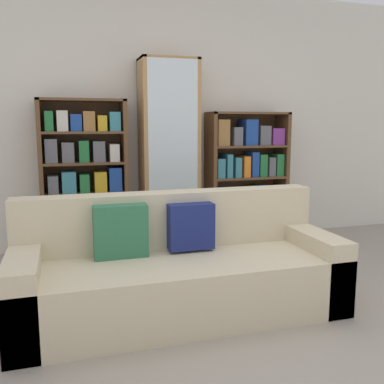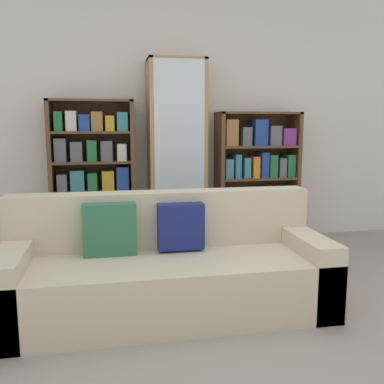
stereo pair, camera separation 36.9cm
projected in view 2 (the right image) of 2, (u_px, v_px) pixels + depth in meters
name	position (u px, v px, depth m)	size (l,w,h in m)	color
ground_plane	(260.00, 360.00, 2.37)	(16.00, 16.00, 0.00)	gray
wall_back	(182.00, 119.00, 4.63)	(6.27, 0.06, 2.70)	silver
couch	(167.00, 271.00, 2.96)	(2.19, 0.80, 0.81)	beige
bookshelf_left	(93.00, 179.00, 4.35)	(0.84, 0.32, 1.53)	brown
display_cabinet	(177.00, 155.00, 4.46)	(0.58, 0.36, 1.95)	#AD7F4C
bookshelf_right	(257.00, 179.00, 4.69)	(0.89, 0.32, 1.42)	brown
wine_bottle	(221.00, 240.00, 4.28)	(0.08, 0.08, 0.35)	#192333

